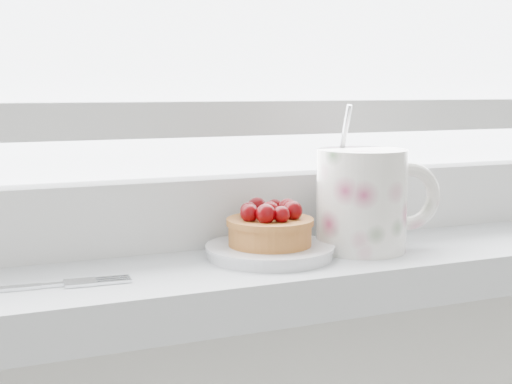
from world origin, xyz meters
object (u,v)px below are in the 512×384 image
saucer (270,251)px  raspberry_tart (270,226)px  fork (23,287)px  floral_mug (365,198)px

saucer → raspberry_tart: (0.00, 0.00, 0.02)m
saucer → fork: saucer is taller
floral_mug → fork: 0.33m
raspberry_tart → fork: 0.23m
raspberry_tart → floral_mug: size_ratio=0.57×
saucer → raspberry_tart: 0.02m
raspberry_tart → fork: bearing=-174.5°
raspberry_tart → floral_mug: floral_mug is taller
fork → raspberry_tart: bearing=5.5°
raspberry_tart → saucer: bearing=-138.2°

